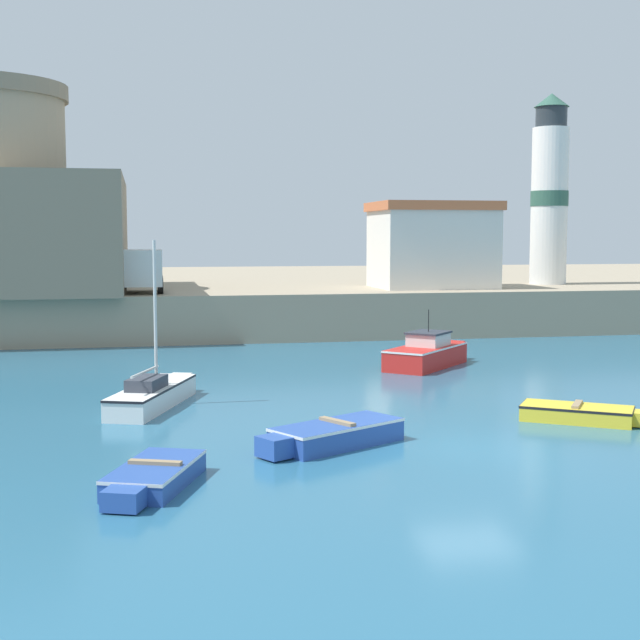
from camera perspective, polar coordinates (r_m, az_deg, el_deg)
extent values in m
plane|color=#28607F|center=(22.90, 9.41, -8.09)|extent=(200.00, 200.00, 0.00)
cube|color=gray|center=(63.91, -4.12, 1.73)|extent=(120.00, 40.00, 2.40)
cube|color=red|center=(36.38, 6.79, -2.34)|extent=(4.32, 4.50, 0.85)
cube|color=red|center=(38.78, 8.40, -1.88)|extent=(1.24, 1.23, 0.72)
cube|color=white|center=(36.33, 6.80, -1.74)|extent=(4.36, 4.54, 0.07)
cube|color=silver|center=(36.50, 6.95, -1.25)|extent=(2.03, 2.04, 0.50)
cube|color=#2D333D|center=(36.47, 6.95, -0.80)|extent=(2.18, 2.20, 0.08)
cylinder|color=black|center=(36.42, 6.96, -0.04)|extent=(0.04, 0.04, 0.90)
cube|color=yellow|center=(26.73, 16.12, -5.77)|extent=(3.28, 2.79, 0.46)
cube|color=black|center=(26.70, 16.13, -5.38)|extent=(3.31, 2.82, 0.07)
cube|color=#997F5B|center=(26.68, 16.13, -5.21)|extent=(0.79, 1.04, 0.08)
cube|color=#284C9E|center=(19.58, -10.49, -9.73)|extent=(2.31, 3.20, 0.47)
cube|color=#284C9E|center=(18.00, -12.45, -11.13)|extent=(0.92, 0.84, 0.40)
cube|color=white|center=(19.53, -10.50, -9.18)|extent=(2.33, 3.23, 0.07)
cube|color=#997F5B|center=(19.51, -10.51, -8.95)|extent=(1.15, 0.60, 0.08)
cube|color=white|center=(28.22, -10.67, -4.85)|extent=(2.91, 5.18, 0.67)
cube|color=white|center=(30.84, -8.92, -3.94)|extent=(0.84, 0.76, 0.57)
cube|color=black|center=(28.17, -10.68, -4.26)|extent=(2.94, 5.23, 0.07)
cylinder|color=silver|center=(28.23, -10.50, 0.47)|extent=(0.10, 0.10, 4.52)
cylinder|color=silver|center=(27.49, -11.14, -3.26)|extent=(0.86, 2.16, 0.08)
cube|color=#333842|center=(27.66, -11.04, -3.98)|extent=(1.34, 1.73, 0.36)
cube|color=#284C9E|center=(22.80, 1.11, -7.32)|extent=(3.69, 2.95, 0.58)
cube|color=#284C9E|center=(21.50, -2.94, -8.11)|extent=(0.93, 0.98, 0.49)
cube|color=white|center=(22.75, 1.11, -6.71)|extent=(3.73, 2.98, 0.07)
cube|color=#997F5B|center=(22.73, 1.11, -6.51)|extent=(0.77, 1.13, 0.08)
cube|color=black|center=(24.05, 4.38, -6.54)|extent=(0.27, 0.27, 0.36)
cylinder|color=silver|center=(55.37, 14.46, 7.05)|extent=(2.16, 2.16, 9.29)
cylinder|color=#2D5647|center=(55.38, 14.47, 7.53)|extent=(2.22, 2.22, 0.90)
cylinder|color=#262D33|center=(55.78, 14.59, 12.44)|extent=(1.83, 1.83, 1.20)
cone|color=#2D5647|center=(55.91, 14.62, 13.46)|extent=(2.05, 2.05, 0.80)
cube|color=silver|center=(50.39, 7.19, 4.50)|extent=(6.29, 5.05, 4.27)
cube|color=#C1663D|center=(50.41, 7.22, 7.22)|extent=(6.60, 5.30, 0.50)
cube|color=silver|center=(45.77, -11.38, 3.30)|extent=(2.15, 3.23, 1.80)
cube|color=silver|center=(47.83, -11.34, 3.15)|extent=(2.02, 1.33, 1.40)
cube|color=#334756|center=(48.27, -11.33, 3.41)|extent=(1.80, 0.15, 0.70)
cylinder|color=black|center=(47.78, -12.46, 2.28)|extent=(0.29, 0.80, 0.80)
cylinder|color=black|center=(47.75, -10.18, 2.32)|extent=(0.29, 0.80, 0.80)
cylinder|color=black|center=(45.44, -12.57, 2.12)|extent=(0.29, 0.80, 0.80)
cylinder|color=black|center=(45.40, -10.17, 2.17)|extent=(0.29, 0.80, 0.80)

